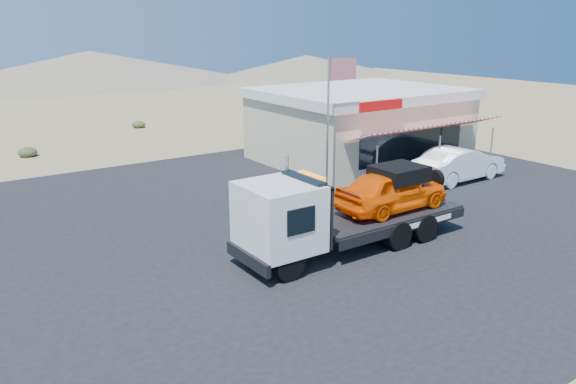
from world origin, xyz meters
The scene contains 6 objects.
ground centered at (0.00, 0.00, 0.00)m, with size 120.00×120.00×0.00m, color #957955.
asphalt_lot centered at (2.00, 3.00, 0.01)m, with size 32.00×24.00×0.02m, color black.
tow_truck centered at (1.55, -0.67, 1.50)m, with size 8.30×2.46×2.78m.
white_sedan centered at (11.48, 2.83, 0.83)m, with size 1.72×4.94×1.63m, color white.
jerky_store centered at (10.50, 8.97, 1.99)m, with size 10.40×9.97×3.90m.
flagpole centered at (4.93, 4.50, 3.76)m, with size 1.55×0.10×6.00m.
Camera 1 is at (-10.12, -13.97, 7.19)m, focal length 35.00 mm.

